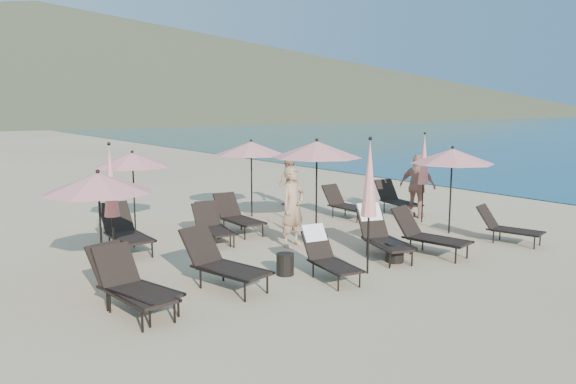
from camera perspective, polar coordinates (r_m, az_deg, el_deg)
ground at (r=12.44m, az=10.45°, el=-6.92°), size 800.00×800.00×0.00m
volcanic_headland at (r=321.82m, az=-21.96°, el=12.27°), size 690.00×690.00×55.00m
lounger_0 at (r=9.50m, az=-15.54°, el=-9.09°), size 0.86×1.82×1.01m
lounger_1 at (r=10.45m, az=-6.71°, el=-7.06°), size 1.12×1.94×1.05m
lounger_2 at (r=10.99m, az=4.00°, el=-6.41°), size 0.79×1.60×0.96m
lounger_3 at (r=12.79m, az=9.43°, el=-4.07°), size 1.08×1.84×1.08m
lounger_4 at (r=13.05m, az=14.00°, el=-4.15°), size 1.00×1.86×1.01m
lounger_5 at (r=14.73m, az=21.35°, el=-3.27°), size 0.97×1.63×0.88m
lounger_6 at (r=13.44m, az=-16.19°, el=-3.78°), size 0.72×1.84×1.06m
lounger_7 at (r=14.03m, az=-7.68°, el=-3.27°), size 0.98×1.68×0.91m
lounger_8 at (r=13.89m, az=-7.68°, el=-3.41°), size 0.77×1.62×0.90m
lounger_9 at (r=14.87m, az=-5.15°, el=-2.40°), size 0.67×1.71×0.98m
lounger_10 at (r=16.87m, az=5.81°, el=-1.15°), size 0.69×1.66×0.94m
lounger_11 at (r=17.80m, az=10.96°, el=-0.67°), size 0.94×1.80×0.99m
lounger_12 at (r=12.65m, az=9.46°, el=-4.22°), size 1.12×1.84×1.08m
lounger_13 at (r=9.63m, az=-15.67°, el=-8.80°), size 1.12×1.89×1.02m
umbrella_open_0 at (r=10.82m, az=-18.72°, el=0.86°), size 2.03×2.03×2.18m
umbrella_open_1 at (r=14.49m, az=2.94°, el=4.33°), size 2.33×2.33×2.51m
umbrella_open_2 at (r=15.12m, az=16.34°, el=3.51°), size 2.14×2.14×2.31m
umbrella_open_3 at (r=15.29m, az=-15.52°, el=3.17°), size 2.02×2.02×2.18m
umbrella_open_4 at (r=16.82m, az=-3.76°, el=4.45°), size 2.18×2.18×2.34m
umbrella_closed_0 at (r=11.07m, az=8.27°, el=1.28°), size 0.32×0.32×2.74m
umbrella_closed_1 at (r=16.41m, az=13.65°, el=3.19°), size 0.30×0.30×2.60m
umbrella_closed_2 at (r=11.74m, az=-17.57°, el=0.98°), size 0.31×0.31×2.62m
side_table_0 at (r=11.22m, az=-0.29°, el=-7.35°), size 0.36×0.36×0.43m
side_table_1 at (r=12.33m, az=10.80°, el=-6.06°), size 0.39×0.39×0.42m
beachgoer_a at (r=13.30m, az=0.50°, el=-1.51°), size 0.77×0.58×1.92m
beachgoer_b at (r=18.54m, az=0.12°, el=0.94°), size 0.64×0.80×1.61m
beachgoer_c at (r=17.16m, az=13.01°, el=0.59°), size 0.78×1.21×1.91m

